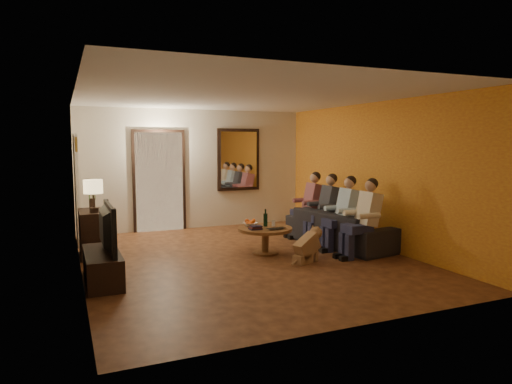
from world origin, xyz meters
name	(u,v)px	position (x,y,z in m)	size (l,w,h in m)	color
floor	(246,259)	(0.00, 0.00, 0.00)	(5.00, 6.00, 0.01)	#3F1F11
ceiling	(246,96)	(0.00, 0.00, 2.60)	(5.00, 6.00, 0.01)	white
back_wall	(195,169)	(0.00, 3.00, 1.30)	(5.00, 0.02, 2.60)	beige
front_wall	(358,201)	(0.00, -3.00, 1.30)	(5.00, 0.02, 2.60)	beige
left_wall	(78,185)	(-2.50, 0.00, 1.30)	(0.02, 6.00, 2.60)	beige
right_wall	(374,175)	(2.50, 0.00, 1.30)	(0.02, 6.00, 2.60)	beige
orange_accent	(374,175)	(2.49, 0.00, 1.30)	(0.01, 6.00, 2.60)	#CE6423
kitchen_doorway	(159,182)	(-0.80, 2.98, 1.05)	(1.00, 0.06, 2.10)	#FFE0A5
door_trim	(159,182)	(-0.80, 2.97, 1.05)	(1.12, 0.04, 2.22)	black
fridge_glimpse	(171,188)	(-0.55, 2.98, 0.90)	(0.45, 0.03, 1.70)	silver
mirror_frame	(238,160)	(1.00, 2.96, 1.50)	(1.00, 0.05, 1.40)	black
mirror_glass	(239,160)	(1.00, 2.93, 1.50)	(0.86, 0.02, 1.26)	white
white_door	(77,189)	(-2.46, 2.30, 1.02)	(0.06, 0.85, 2.04)	white
framed_art	(76,144)	(-2.47, 1.30, 1.85)	(0.03, 0.28, 0.24)	#B28C33
art_canvas	(77,144)	(-2.46, 1.30, 1.85)	(0.01, 0.22, 0.18)	brown
dresser	(94,233)	(-2.25, 1.21, 0.38)	(0.45, 0.85, 0.76)	black
table_lamp	(93,196)	(-2.25, 0.99, 1.03)	(0.30, 0.30, 0.54)	beige
flower_vase	(92,196)	(-2.25, 1.43, 0.98)	(0.14, 0.14, 0.44)	red
tv_stand	(102,267)	(-2.25, -0.40, 0.21)	(0.45, 1.25, 0.42)	black
tv	(101,228)	(-2.25, -0.40, 0.74)	(0.15, 1.13, 0.65)	black
sofa	(339,228)	(1.94, 0.25, 0.32)	(0.86, 2.20, 0.64)	black
person_a	(365,221)	(1.84, -0.65, 0.60)	(0.60, 0.40, 1.20)	tan
person_b	(344,216)	(1.84, -0.05, 0.60)	(0.60, 0.40, 1.20)	tan
person_c	(326,211)	(1.84, 0.55, 0.60)	(0.60, 0.40, 1.20)	tan
person_d	(310,207)	(1.84, 1.15, 0.60)	(0.60, 0.40, 1.20)	tan
dog	(307,245)	(0.80, -0.57, 0.28)	(0.56, 0.24, 0.56)	#946844
coffee_table	(265,241)	(0.43, 0.20, 0.23)	(0.92, 0.92, 0.45)	brown
bowl	(250,224)	(0.25, 0.42, 0.48)	(0.26, 0.26, 0.06)	white
oranges	(250,220)	(0.25, 0.42, 0.55)	(0.20, 0.20, 0.08)	#EF5A14
wine_bottle	(265,217)	(0.48, 0.30, 0.60)	(0.07, 0.07, 0.31)	black
wine_glass	(274,223)	(0.61, 0.25, 0.50)	(0.06, 0.06, 0.10)	silver
book_stack	(256,227)	(0.21, 0.10, 0.48)	(0.20, 0.15, 0.07)	black
laptop	(278,229)	(0.53, -0.08, 0.46)	(0.33, 0.21, 0.03)	black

